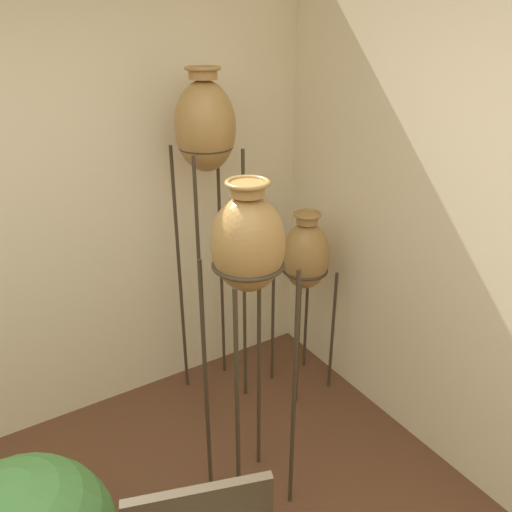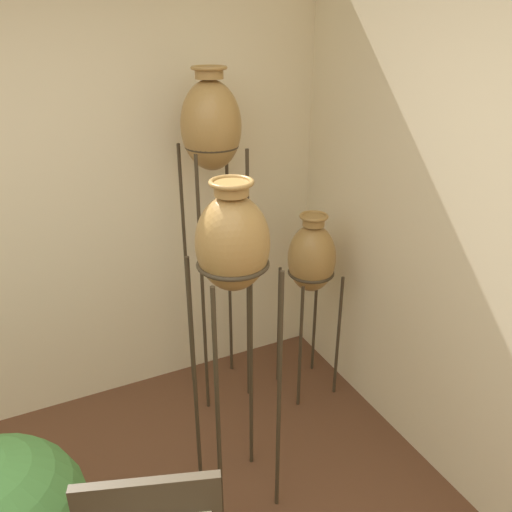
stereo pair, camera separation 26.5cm
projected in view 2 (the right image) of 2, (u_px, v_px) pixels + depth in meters
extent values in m
cylinder|color=#382D1E|center=(203.00, 295.00, 2.85)|extent=(0.02, 0.02, 1.62)
cylinder|color=#382D1E|center=(248.00, 285.00, 2.97)|extent=(0.02, 0.02, 1.62)
cylinder|color=#382D1E|center=(187.00, 275.00, 3.09)|extent=(0.02, 0.02, 1.62)
cylinder|color=#382D1E|center=(229.00, 266.00, 3.20)|extent=(0.02, 0.02, 1.62)
torus|color=#382D1E|center=(212.00, 146.00, 2.69)|extent=(0.29, 0.29, 0.02)
ellipsoid|color=olive|center=(211.00, 126.00, 2.64)|extent=(0.32, 0.32, 0.47)
cylinder|color=olive|center=(209.00, 73.00, 2.53)|extent=(0.15, 0.15, 0.05)
torus|color=olive|center=(209.00, 68.00, 2.52)|extent=(0.19, 0.19, 0.02)
cylinder|color=#382D1E|center=(218.00, 421.00, 2.14)|extent=(0.02, 0.02, 1.32)
cylinder|color=#382D1E|center=(279.00, 401.00, 2.26)|extent=(0.02, 0.02, 1.32)
cylinder|color=#382D1E|center=(195.00, 381.00, 2.39)|extent=(0.02, 0.02, 1.32)
cylinder|color=#382D1E|center=(251.00, 365.00, 2.51)|extent=(0.02, 0.02, 1.32)
torus|color=#382D1E|center=(233.00, 264.00, 2.05)|extent=(0.30, 0.30, 0.02)
ellipsoid|color=olive|center=(233.00, 243.00, 2.01)|extent=(0.31, 0.31, 0.41)
cylinder|color=olive|center=(231.00, 189.00, 1.92)|extent=(0.14, 0.14, 0.05)
torus|color=olive|center=(231.00, 182.00, 1.91)|extent=(0.18, 0.18, 0.02)
cylinder|color=#382D1E|center=(300.00, 349.00, 3.03)|extent=(0.02, 0.02, 0.85)
cylinder|color=#382D1E|center=(338.00, 337.00, 3.14)|extent=(0.02, 0.02, 0.85)
cylinder|color=#382D1E|center=(279.00, 326.00, 3.25)|extent=(0.02, 0.02, 0.85)
cylinder|color=#382D1E|center=(315.00, 317.00, 3.36)|extent=(0.02, 0.02, 0.85)
torus|color=#382D1E|center=(311.00, 272.00, 3.02)|extent=(0.28, 0.28, 0.02)
ellipsoid|color=olive|center=(312.00, 258.00, 2.98)|extent=(0.29, 0.29, 0.42)
cylinder|color=olive|center=(314.00, 221.00, 2.88)|extent=(0.13, 0.13, 0.06)
torus|color=olive|center=(314.00, 216.00, 2.87)|extent=(0.17, 0.17, 0.02)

